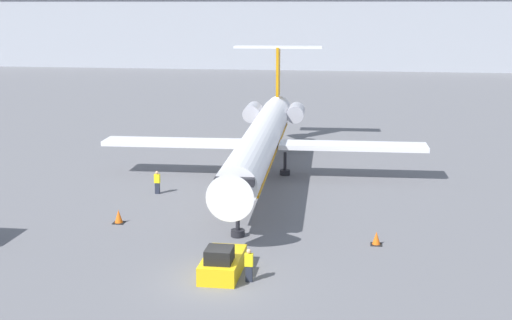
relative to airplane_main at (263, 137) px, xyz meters
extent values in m
plane|color=slate|center=(0.67, -21.52, -3.13)|extent=(600.00, 600.00, 0.00)
cube|color=#9EA3AD|center=(0.67, 98.48, 3.88)|extent=(180.00, 16.00, 14.02)
cylinder|color=white|center=(0.04, -1.16, -0.03)|extent=(3.66, 28.70, 2.58)
cone|color=white|center=(0.63, -16.49, -0.03)|extent=(2.65, 2.16, 2.58)
cube|color=black|center=(0.60, -15.67, 0.42)|extent=(2.22, 0.78, 0.44)
cone|color=white|center=(-0.55, 14.55, -0.03)|extent=(2.43, 2.92, 2.32)
cube|color=orange|center=(0.04, -1.16, -0.87)|extent=(3.30, 25.83, 0.20)
cube|color=white|center=(6.84, 0.53, -0.61)|extent=(11.22, 2.88, 0.36)
cube|color=white|center=(-6.86, 0.01, -0.61)|extent=(11.22, 2.88, 0.36)
cylinder|color=#ADADB7|center=(1.56, 10.92, 0.29)|extent=(1.65, 3.35, 1.52)
cylinder|color=#ADADB7|center=(-2.39, 10.77, 0.29)|extent=(1.65, 3.35, 1.52)
cube|color=orange|center=(-0.58, 15.12, 3.59)|extent=(0.32, 2.21, 4.65)
cube|color=white|center=(-0.58, 15.12, 5.91)|extent=(8.43, 2.12, 0.20)
cylinder|color=black|center=(0.55, -14.46, -2.22)|extent=(0.24, 0.24, 1.82)
cylinder|color=black|center=(0.55, -14.46, -2.93)|extent=(0.80, 0.80, 0.40)
cylinder|color=black|center=(-1.71, 0.80, -2.22)|extent=(0.24, 0.24, 1.82)
cylinder|color=black|center=(-1.71, 0.80, -2.93)|extent=(0.80, 0.80, 0.40)
cylinder|color=black|center=(1.64, 0.93, -2.22)|extent=(0.24, 0.24, 1.82)
cylinder|color=black|center=(1.64, 0.93, -2.93)|extent=(0.80, 0.80, 0.40)
cube|color=yellow|center=(0.79, -20.23, -2.68)|extent=(1.82, 3.77, 0.91)
cube|color=black|center=(0.79, -21.06, -1.87)|extent=(1.28, 1.36, 0.70)
cube|color=black|center=(0.79, -18.42, -2.81)|extent=(1.64, 0.30, 0.55)
cube|color=#232838|center=(2.23, -21.09, -2.74)|extent=(0.32, 0.20, 0.79)
cube|color=yellow|center=(2.23, -21.09, -2.03)|extent=(0.40, 0.24, 0.63)
sphere|color=tan|center=(2.23, -21.09, -1.60)|extent=(0.23, 0.23, 0.23)
cube|color=#232838|center=(-6.65, -5.96, -2.74)|extent=(0.32, 0.20, 0.78)
cube|color=yellow|center=(-6.65, -5.96, -2.04)|extent=(0.40, 0.24, 0.62)
sphere|color=tan|center=(-6.65, -5.96, -1.61)|extent=(0.23, 0.23, 0.23)
cube|color=black|center=(-7.06, -12.98, -3.11)|extent=(0.68, 0.68, 0.04)
cone|color=orange|center=(-7.06, -12.98, -2.69)|extent=(0.49, 0.49, 0.80)
cube|color=black|center=(8.40, -14.77, -3.11)|extent=(0.63, 0.63, 0.04)
cone|color=orange|center=(8.40, -14.77, -2.73)|extent=(0.45, 0.45, 0.72)
camera|label=1|loc=(7.23, -52.90, 9.92)|focal=50.00mm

